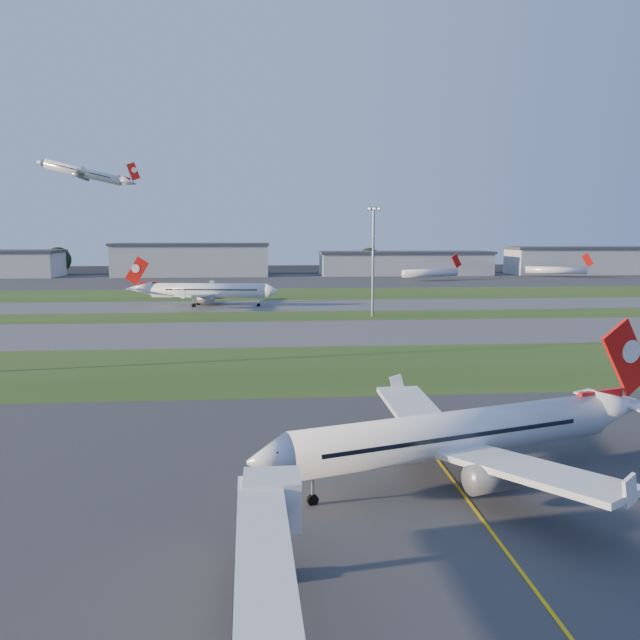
{
  "coord_description": "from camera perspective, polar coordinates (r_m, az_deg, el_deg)",
  "views": [
    {
      "loc": [
        -9.53,
        -37.96,
        19.72
      ],
      "look_at": [
        -2.09,
        52.88,
        7.0
      ],
      "focal_mm": 35.0,
      "sensor_mm": 36.0,
      "label": 1
    }
  ],
  "objects": [
    {
      "name": "hangar_far_east",
      "position": [
        336.26,
        24.72,
        4.99
      ],
      "size": [
        96.9,
        23.0,
        13.2
      ],
      "color": "#A3A6AB",
      "rests_on": "ground"
    },
    {
      "name": "mini_jet_far",
      "position": [
        300.19,
        20.79,
        4.29
      ],
      "size": [
        26.94,
        13.25,
        9.48
      ],
      "rotation": [
        0.0,
        0.0,
        -0.41
      ],
      "color": "white",
      "rests_on": "ground"
    },
    {
      "name": "tree_mid_west",
      "position": [
        304.46,
        -6.68,
        5.28
      ],
      "size": [
        9.9,
        9.9,
        10.8
      ],
      "color": "black",
      "rests_on": "ground"
    },
    {
      "name": "taxiway_b",
      "position": [
        171.37,
        -1.46,
        1.34
      ],
      "size": [
        300.0,
        26.0,
        0.01
      ],
      "primitive_type": "cube",
      "color": "#515154",
      "rests_on": "ground"
    },
    {
      "name": "hangar_east",
      "position": [
        300.31,
        7.76,
        5.18
      ],
      "size": [
        81.6,
        23.0,
        11.2
      ],
      "color": "#A3A6AB",
      "rests_on": "ground"
    },
    {
      "name": "yellow_line",
      "position": [
        45.18,
        15.39,
        -18.24
      ],
      "size": [
        0.25,
        60.0,
        0.02
      ],
      "primitive_type": "cube",
      "color": "gold",
      "rests_on": "ground"
    },
    {
      "name": "ground",
      "position": [
        43.83,
        8.88,
        -18.9
      ],
      "size": [
        700.0,
        700.0,
        0.0
      ],
      "primitive_type": "plane",
      "color": "black",
      "rests_on": "ground"
    },
    {
      "name": "mini_jet_near",
      "position": [
        265.55,
        10.07,
        4.27
      ],
      "size": [
        27.7,
        11.18,
        9.48
      ],
      "rotation": [
        0.0,
        0.0,
        0.32
      ],
      "color": "white",
      "rests_on": "ground"
    },
    {
      "name": "grass_strip_a",
      "position": [
        92.59,
        1.34,
        -4.35
      ],
      "size": [
        300.0,
        34.0,
        0.01
      ],
      "primitive_type": "cube",
      "color": "#2A4517",
      "rests_on": "ground"
    },
    {
      "name": "tree_east",
      "position": [
        329.69,
        17.59,
        5.22
      ],
      "size": [
        10.45,
        10.45,
        11.4
      ],
      "color": "black",
      "rests_on": "ground"
    },
    {
      "name": "tree_mid_east",
      "position": [
        311.2,
        4.5,
        5.54
      ],
      "size": [
        11.55,
        11.55,
        12.6
      ],
      "color": "black",
      "rests_on": "ground"
    },
    {
      "name": "taxiway_a",
      "position": [
        124.9,
        -0.25,
        -1.14
      ],
      "size": [
        300.0,
        32.0,
        0.01
      ],
      "primitive_type": "cube",
      "color": "#515154",
      "rests_on": "ground"
    },
    {
      "name": "grass_strip_c",
      "position": [
        204.14,
        -1.99,
        2.4
      ],
      "size": [
        300.0,
        40.0,
        0.01
      ],
      "primitive_type": "cube",
      "color": "#2A4517",
      "rests_on": "ground"
    },
    {
      "name": "apron_far",
      "position": [
        263.87,
        -2.6,
        3.65
      ],
      "size": [
        400.0,
        80.0,
        0.01
      ],
      "primitive_type": "cube",
      "color": "#333335",
      "rests_on": "ground"
    },
    {
      "name": "hangar_west",
      "position": [
        295.35,
        -11.63,
        5.44
      ],
      "size": [
        71.4,
        23.0,
        15.2
      ],
      "color": "#A3A6AB",
      "rests_on": "ground"
    },
    {
      "name": "light_mast_centre",
      "position": [
        148.09,
        4.88,
        6.02
      ],
      "size": [
        3.2,
        0.7,
        25.8
      ],
      "color": "gray",
      "rests_on": "ground"
    },
    {
      "name": "apron_near",
      "position": [
        43.82,
        8.88,
        -18.89
      ],
      "size": [
        300.0,
        70.0,
        0.01
      ],
      "primitive_type": "cube",
      "color": "#333335",
      "rests_on": "ground"
    },
    {
      "name": "tree_west",
      "position": [
        324.18,
        -22.83,
        5.1
      ],
      "size": [
        12.1,
        12.1,
        13.2
      ],
      "color": "black",
      "rests_on": "ground"
    },
    {
      "name": "airliner_parked",
      "position": [
        51.68,
        12.6,
        -10.15
      ],
      "size": [
        33.99,
        28.63,
        10.93
      ],
      "rotation": [
        0.0,
        0.0,
        0.3
      ],
      "color": "white",
      "rests_on": "ground"
    },
    {
      "name": "airliner_departing",
      "position": [
        261.17,
        -20.75,
        12.48
      ],
      "size": [
        35.13,
        29.7,
        10.96
      ],
      "rotation": [
        0.0,
        0.0,
        0.09
      ],
      "color": "white"
    },
    {
      "name": "jet_bridge",
      "position": [
        27.63,
        -4.96,
        -26.75
      ],
      "size": [
        4.2,
        26.9,
        6.2
      ],
      "color": "silver",
      "rests_on": "ground"
    },
    {
      "name": "airliner_taxiing",
      "position": [
        171.67,
        -10.23,
        2.64
      ],
      "size": [
        38.46,
        32.43,
        12.03
      ],
      "rotation": [
        0.0,
        0.0,
        3.01
      ],
      "color": "white",
      "rests_on": "ground"
    },
    {
      "name": "grass_strip_b",
      "position": [
        149.57,
        -0.99,
        0.37
      ],
      "size": [
        300.0,
        18.0,
        0.01
      ],
      "primitive_type": "cube",
      "color": "#2A4517",
      "rests_on": "ground"
    }
  ]
}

